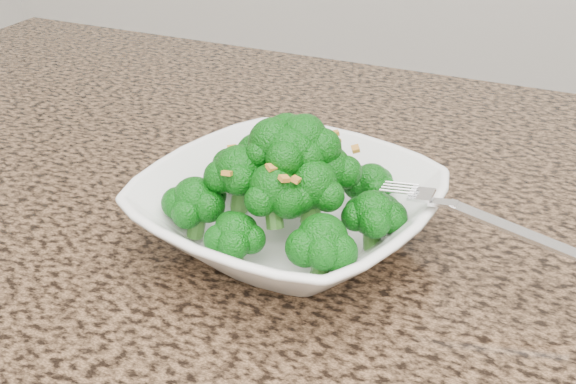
% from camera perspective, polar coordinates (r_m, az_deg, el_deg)
% --- Properties ---
extents(granite_counter, '(1.64, 1.04, 0.03)m').
position_cam_1_polar(granite_counter, '(0.58, 8.70, -9.58)').
color(granite_counter, brown).
rests_on(granite_counter, cabinet).
extents(bowl, '(0.29, 0.29, 0.06)m').
position_cam_1_polar(bowl, '(0.62, 0.00, -1.62)').
color(bowl, white).
rests_on(bowl, granite_counter).
extents(broccoli_pile, '(0.22, 0.22, 0.08)m').
position_cam_1_polar(broccoli_pile, '(0.59, 0.00, 4.07)').
color(broccoli_pile, '#0A5D0C').
rests_on(broccoli_pile, bowl).
extents(garlic_topping, '(0.13, 0.13, 0.01)m').
position_cam_1_polar(garlic_topping, '(0.57, 0.00, 7.77)').
color(garlic_topping, gold).
rests_on(garlic_topping, broccoli_pile).
extents(fork, '(0.18, 0.03, 0.01)m').
position_cam_1_polar(fork, '(0.57, 12.53, -0.97)').
color(fork, silver).
rests_on(fork, bowl).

